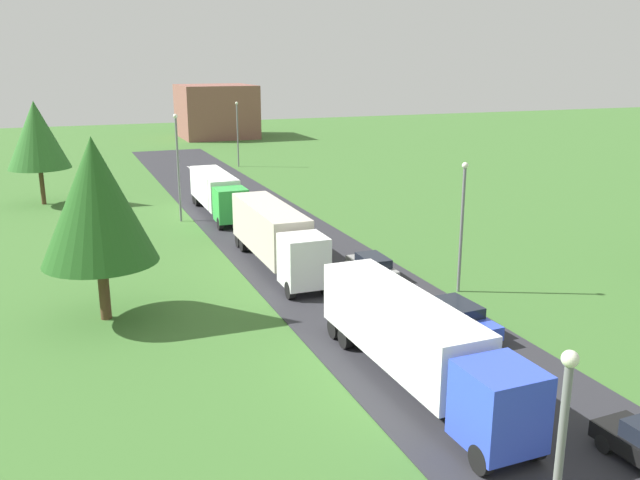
% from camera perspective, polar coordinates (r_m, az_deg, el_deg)
% --- Properties ---
extents(road, '(10.00, 140.00, 0.06)m').
position_cam_1_polar(road, '(36.36, 4.60, -5.91)').
color(road, '#2B2B30').
rests_on(road, ground).
extents(lane_marking_centre, '(0.16, 117.67, 0.01)m').
position_cam_1_polar(lane_marking_centre, '(32.83, 7.92, -8.33)').
color(lane_marking_centre, white).
rests_on(lane_marking_centre, road).
extents(truck_lead, '(2.70, 13.34, 3.50)m').
position_cam_1_polar(truck_lead, '(27.68, 8.04, -8.37)').
color(truck_lead, blue).
rests_on(truck_lead, road).
extents(truck_second, '(2.58, 12.95, 3.80)m').
position_cam_1_polar(truck_second, '(42.90, -3.82, 0.47)').
color(truck_second, white).
rests_on(truck_second, road).
extents(truck_third, '(2.59, 12.00, 3.43)m').
position_cam_1_polar(truck_third, '(58.44, -8.75, 4.09)').
color(truck_third, green).
rests_on(truck_third, road).
extents(car_second, '(1.93, 4.62, 1.51)m').
position_cam_1_polar(car_second, '(33.69, 11.81, -6.45)').
color(car_second, blue).
rests_on(car_second, road).
extents(car_third, '(1.87, 4.44, 1.40)m').
position_cam_1_polar(car_third, '(41.24, 4.46, -2.20)').
color(car_third, gray).
rests_on(car_third, road).
extents(lamppost_second, '(0.36, 0.36, 7.56)m').
position_cam_1_polar(lamppost_second, '(38.69, 12.01, 1.65)').
color(lamppost_second, slate).
rests_on(lamppost_second, ground).
extents(lamppost_third, '(0.36, 0.36, 8.84)m').
position_cam_1_polar(lamppost_third, '(56.14, -12.01, 6.46)').
color(lamppost_third, slate).
rests_on(lamppost_third, ground).
extents(lamppost_fourth, '(0.36, 0.36, 8.04)m').
position_cam_1_polar(lamppost_fourth, '(84.84, -7.04, 9.23)').
color(lamppost_fourth, slate).
rests_on(lamppost_fourth, ground).
extents(tree_birch, '(5.81, 5.81, 9.47)m').
position_cam_1_polar(tree_birch, '(35.11, -18.53, 3.17)').
color(tree_birch, '#513823').
rests_on(tree_birch, ground).
extents(tree_maple, '(5.57, 5.57, 9.49)m').
position_cam_1_polar(tree_maple, '(66.69, -22.99, 8.23)').
color(tree_maple, '#513823').
rests_on(tree_maple, ground).
extents(distant_building, '(12.27, 12.99, 8.86)m').
position_cam_1_polar(distant_building, '(118.73, -8.85, 10.79)').
color(distant_building, brown).
rests_on(distant_building, ground).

